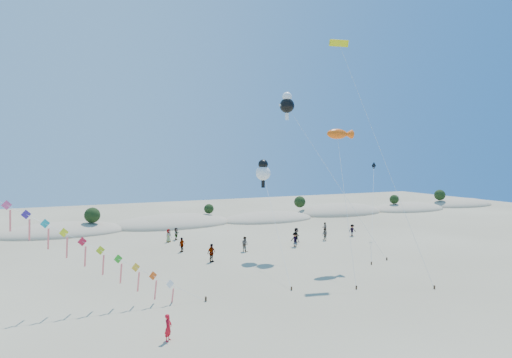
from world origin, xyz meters
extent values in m
plane|color=gray|center=(0.00, 0.00, 0.00)|extent=(160.00, 160.00, 0.00)
ellipsoid|color=tan|center=(-16.00, 44.60, 0.00)|extent=(17.60, 9.68, 3.00)
ellipsoid|color=#183B15|center=(-16.00, 44.60, 0.83)|extent=(14.08, 6.34, 0.70)
ellipsoid|color=tan|center=(0.00, 45.30, 0.00)|extent=(19.00, 10.45, 3.40)
ellipsoid|color=#183B15|center=(0.00, 45.30, 0.94)|extent=(15.20, 6.84, 0.76)
ellipsoid|color=tan|center=(16.00, 43.90, 0.00)|extent=(16.40, 9.02, 2.80)
ellipsoid|color=#183B15|center=(16.00, 43.90, 0.77)|extent=(13.12, 5.90, 0.66)
ellipsoid|color=tan|center=(32.00, 45.70, 0.00)|extent=(18.00, 9.90, 3.80)
ellipsoid|color=#183B15|center=(32.00, 45.70, 1.04)|extent=(14.40, 6.48, 0.72)
ellipsoid|color=tan|center=(48.00, 44.50, 0.00)|extent=(16.80, 9.24, 3.00)
ellipsoid|color=#183B15|center=(48.00, 44.50, 0.83)|extent=(13.44, 6.05, 0.67)
ellipsoid|color=tan|center=(64.00, 45.90, 0.00)|extent=(17.60, 9.68, 3.20)
ellipsoid|color=#183B15|center=(64.00, 45.90, 0.88)|extent=(14.08, 6.34, 0.70)
sphere|color=black|center=(-12.00, 43.40, 2.48)|extent=(2.20, 2.20, 2.20)
sphere|color=black|center=(6.00, 45.40, 2.24)|extent=(1.60, 1.60, 1.60)
sphere|color=black|center=(24.00, 46.80, 2.44)|extent=(2.10, 2.10, 2.10)
sphere|color=black|center=(44.00, 44.10, 2.32)|extent=(1.80, 1.80, 1.80)
sphere|color=black|center=(58.00, 45.60, 2.52)|extent=(2.30, 2.30, 2.30)
cube|color=#3F2D1E|center=(-6.23, 9.12, 0.17)|extent=(0.12, 0.12, 0.35)
cylinder|color=silver|center=(-19.25, 12.49, 7.47)|extent=(26.05, 6.77, 14.95)
cube|color=white|center=(-8.77, 9.77, 1.46)|extent=(1.30, 0.50, 1.37)
cube|color=#FF6B73|center=(-8.59, 9.82, 0.36)|extent=(0.19, 0.45, 1.55)
cube|color=#FF5915|center=(-9.94, 10.08, 2.13)|extent=(1.30, 0.50, 1.37)
cube|color=#FF6B73|center=(-9.76, 10.13, 1.03)|extent=(0.19, 0.45, 1.55)
cube|color=yellow|center=(-11.12, 10.38, 2.80)|extent=(1.30, 0.50, 1.37)
cube|color=#FF6B73|center=(-10.94, 10.43, 1.70)|extent=(0.19, 0.45, 1.55)
cube|color=green|center=(-12.29, 10.69, 3.48)|extent=(1.30, 0.50, 1.37)
cube|color=#FF6B73|center=(-12.11, 10.74, 2.38)|extent=(0.19, 0.45, 1.55)
cube|color=#BBD819|center=(-13.47, 10.99, 4.15)|extent=(1.30, 0.50, 1.37)
cube|color=#FF6B73|center=(-13.29, 11.04, 3.05)|extent=(0.19, 0.45, 1.55)
cube|color=red|center=(-14.64, 11.30, 4.83)|extent=(1.30, 0.50, 1.37)
cube|color=#FF6B73|center=(-14.46, 11.35, 3.73)|extent=(0.19, 0.45, 1.55)
cube|color=#F4FF1A|center=(-15.82, 11.60, 5.50)|extent=(1.30, 0.50, 1.37)
cube|color=#FF6B73|center=(-15.64, 11.65, 4.40)|extent=(0.19, 0.45, 1.55)
cube|color=#17A4AE|center=(-16.99, 11.91, 6.17)|extent=(1.30, 0.50, 1.37)
cube|color=#FF6B73|center=(-16.81, 11.96, 5.07)|extent=(0.19, 0.45, 1.55)
cube|color=#3E2490|center=(-18.17, 12.21, 6.85)|extent=(1.30, 0.50, 1.37)
cube|color=#FF6B73|center=(-17.99, 12.26, 5.75)|extent=(0.19, 0.45, 1.55)
cube|color=#EF4B85|center=(-19.34, 12.51, 7.52)|extent=(1.30, 0.50, 1.37)
cube|color=#FF6B73|center=(-19.16, 12.56, 6.42)|extent=(0.19, 0.45, 1.55)
cube|color=#3F2D1E|center=(5.85, 6.76, 0.15)|extent=(0.10, 0.10, 0.30)
cylinder|color=silver|center=(7.86, 11.05, 6.57)|extent=(4.06, 8.62, 13.15)
ellipsoid|color=#FF590D|center=(9.88, 15.35, 13.14)|extent=(2.38, 1.05, 1.05)
cone|color=#FF590D|center=(11.21, 15.35, 13.14)|extent=(0.95, 0.95, 0.95)
cube|color=#3F2D1E|center=(0.90, 8.74, 0.15)|extent=(0.10, 0.10, 0.30)
cylinder|color=silver|center=(2.53, 14.84, 4.51)|extent=(3.30, 12.23, 9.04)
sphere|color=white|center=(4.17, 20.95, 9.02)|extent=(1.60, 1.60, 1.60)
sphere|color=black|center=(4.17, 20.95, 9.98)|extent=(1.07, 1.07, 1.07)
cube|color=black|center=(4.17, 20.95, 7.82)|extent=(0.35, 0.18, 0.80)
cube|color=#3F2D1E|center=(14.87, 13.33, 0.15)|extent=(0.10, 0.10, 0.30)
cylinder|color=silver|center=(11.46, 18.01, 8.35)|extent=(6.85, 9.39, 16.71)
sphere|color=black|center=(8.05, 22.69, 16.70)|extent=(1.70, 1.70, 1.70)
sphere|color=white|center=(8.05, 22.69, 17.71)|extent=(1.10, 1.10, 1.10)
cube|color=white|center=(8.05, 22.69, 15.45)|extent=(0.35, 0.18, 0.80)
cube|color=white|center=(7.35, 22.69, 16.70)|extent=(0.60, 0.15, 0.25)
cube|color=white|center=(8.75, 22.69, 16.70)|extent=(0.60, 0.15, 0.25)
cube|color=#3F2D1E|center=(11.71, 4.16, 0.15)|extent=(0.10, 0.10, 0.30)
cylinder|color=silver|center=(10.82, 9.71, 11.13)|extent=(1.82, 11.13, 22.28)
cube|color=#FBED0D|center=(9.92, 15.26, 22.26)|extent=(2.03, 0.83, 0.71)
cube|color=black|center=(9.92, 15.28, 22.26)|extent=(1.96, 0.51, 0.19)
cube|color=#3F2D1E|center=(12.21, 12.56, 0.15)|extent=(0.10, 0.10, 0.30)
cylinder|color=silver|center=(17.44, 18.73, 4.78)|extent=(10.50, 12.36, 9.59)
cube|color=black|center=(22.68, 24.89, 9.57)|extent=(0.94, 0.28, 0.97)
imported|color=red|center=(-10.36, 3.47, 0.80)|extent=(0.66, 0.69, 1.59)
imported|color=slate|center=(2.96, 23.27, 0.86)|extent=(0.93, 1.03, 1.72)
imported|color=slate|center=(-3.61, 26.04, 0.83)|extent=(1.01, 0.94, 1.67)
imported|color=slate|center=(-2.04, 20.24, 0.95)|extent=(1.19, 0.96, 1.90)
imported|color=slate|center=(9.46, 23.13, 0.87)|extent=(1.17, 1.29, 1.74)
imported|color=slate|center=(10.81, 25.16, 0.94)|extent=(1.17, 1.82, 1.88)
imported|color=slate|center=(17.86, 29.39, 0.76)|extent=(0.91, 0.83, 1.51)
imported|color=slate|center=(14.82, 24.82, 0.76)|extent=(0.68, 0.82, 1.53)
imported|color=slate|center=(-3.70, 32.21, 0.83)|extent=(0.97, 0.87, 1.66)
imported|color=slate|center=(19.95, 25.86, 0.80)|extent=(1.13, 0.78, 1.60)
imported|color=slate|center=(-2.47, 33.23, 0.79)|extent=(1.03, 1.52, 1.57)
camera|label=1|loc=(-15.89, -21.08, 10.88)|focal=30.00mm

